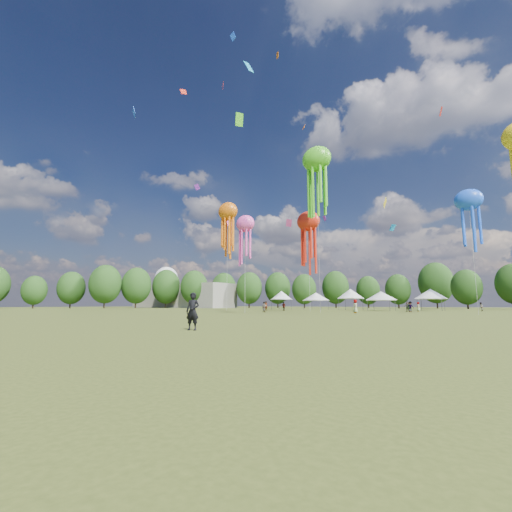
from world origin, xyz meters
The scene contains 10 objects.
ground centered at (0.00, 0.00, 0.00)m, with size 300.00×300.00×0.00m, color #384416.
observer_main centered at (7.92, -1.25, 0.88)m, with size 0.64×0.42×1.76m, color black.
spectator_near centered at (-9.64, 30.97, 0.79)m, with size 0.77×0.60×1.59m, color gray.
spectators_far centered at (3.96, 45.60, 0.84)m, with size 33.46×25.26×1.87m.
festival_tents centered at (-5.11, 56.35, 3.07)m, with size 36.12×10.12×4.36m.
show_kites centered at (3.84, 40.78, 19.03)m, with size 54.05×27.25×28.36m.
small_kites centered at (-0.42, 42.19, 31.66)m, with size 75.06×64.93×45.03m.
treeline centered at (-3.87, 62.51, 6.54)m, with size 201.57×95.24×13.43m.
hangar centered at (-72.00, 72.00, 4.00)m, with size 40.00×12.00×8.00m, color gray.
radome centered at (-88.00, 78.00, 9.99)m, with size 9.00×9.00×16.00m.
Camera 1 is at (19.73, -12.84, 1.20)m, focal length 24.09 mm.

